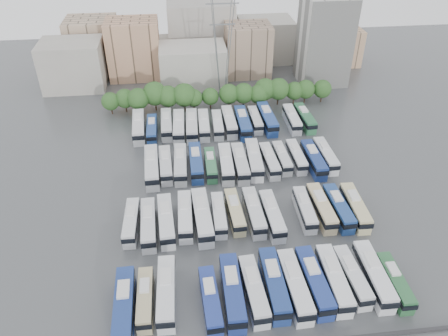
{
  "coord_description": "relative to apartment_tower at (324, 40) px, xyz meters",
  "views": [
    {
      "loc": [
        -11.28,
        -68.37,
        56.27
      ],
      "look_at": [
        -2.42,
        8.04,
        3.0
      ],
      "focal_mm": 35.0,
      "sensor_mm": 36.0,
      "label": 1
    }
  ],
  "objects": [
    {
      "name": "bus_r1_s4",
      "position": [
        -42.18,
        -64.09,
        -10.9
      ],
      "size": [
        3.53,
        13.74,
        4.28
      ],
      "rotation": [
        0.0,
        0.0,
        0.04
      ],
      "color": "silver",
      "rests_on": "ground"
    },
    {
      "name": "bus_r3_s2",
      "position": [
        -48.61,
        -27.15,
        -11.08
      ],
      "size": [
        2.82,
        12.51,
        3.92
      ],
      "rotation": [
        0.0,
        0.0,
        0.01
      ],
      "color": "silver",
      "rests_on": "ground"
    },
    {
      "name": "electricity_pylon",
      "position": [
        -32.0,
        -8.0,
        5.66
      ],
      "size": [
        9.0,
        6.91,
        33.83
      ],
      "color": "slate",
      "rests_on": "ground"
    },
    {
      "name": "bus_r3_s7",
      "position": [
        -32.49,
        -27.66,
        -11.04
      ],
      "size": [
        2.87,
        12.73,
        3.99
      ],
      "rotation": [
        0.0,
        0.0,
        0.01
      ],
      "color": "silver",
      "rests_on": "ground"
    },
    {
      "name": "bus_r3_s3",
      "position": [
        -45.5,
        -28.68,
        -10.99
      ],
      "size": [
        3.32,
        13.17,
        4.1
      ],
      "rotation": [
        0.0,
        0.0,
        -0.04
      ],
      "color": "silver",
      "rests_on": "ground"
    },
    {
      "name": "bus_r1_s13",
      "position": [
        -12.52,
        -64.55,
        -11.12
      ],
      "size": [
        3.03,
        12.29,
        3.83
      ],
      "rotation": [
        0.0,
        0.0,
        -0.03
      ],
      "color": "beige",
      "rests_on": "ground"
    },
    {
      "name": "bus_r0_s10",
      "position": [
        -22.43,
        -81.52,
        -11.04
      ],
      "size": [
        2.92,
        12.79,
        4.0
      ],
      "rotation": [
        0.0,
        0.0,
        -0.01
      ],
      "color": "silver",
      "rests_on": "ground"
    },
    {
      "name": "bus_r0_s9",
      "position": [
        -25.71,
        -81.62,
        -11.02
      ],
      "size": [
        3.32,
        12.98,
        4.04
      ],
      "rotation": [
        0.0,
        0.0,
        0.04
      ],
      "color": "navy",
      "rests_on": "ground"
    },
    {
      "name": "bus_r1_s1",
      "position": [
        -52.19,
        -64.86,
        -11.12
      ],
      "size": [
        3.05,
        12.3,
        3.83
      ],
      "rotation": [
        0.0,
        0.0,
        0.03
      ],
      "color": "silver",
      "rests_on": "ground"
    },
    {
      "name": "bus_r0_s7",
      "position": [
        -32.13,
        -81.43,
        -10.97
      ],
      "size": [
        2.93,
        13.18,
        4.13
      ],
      "rotation": [
        0.0,
        0.0,
        -0.0
      ],
      "color": "navy",
      "rests_on": "ground"
    },
    {
      "name": "bus_r0_s13",
      "position": [
        -12.8,
        -82.93,
        -11.34
      ],
      "size": [
        2.51,
        10.83,
        3.39
      ],
      "rotation": [
        0.0,
        0.0,
        -0.01
      ],
      "color": "#2A6237",
      "rests_on": "ground"
    },
    {
      "name": "bus_r2_s7",
      "position": [
        -32.45,
        -46.91,
        -11.06
      ],
      "size": [
        2.77,
        12.63,
        3.96
      ],
      "rotation": [
        0.0,
        0.0,
        -0.0
      ],
      "color": "silver",
      "rests_on": "ground"
    },
    {
      "name": "bus_r2_s13",
      "position": [
        -12.55,
        -45.92,
        -11.15
      ],
      "size": [
        2.86,
        12.04,
        3.76
      ],
      "rotation": [
        0.0,
        0.0,
        0.02
      ],
      "color": "silver",
      "rests_on": "ground"
    },
    {
      "name": "bus_r3_s8",
      "position": [
        -29.1,
        -28.83,
        -10.92
      ],
      "size": [
        2.99,
        13.5,
        4.23
      ],
      "rotation": [
        0.0,
        0.0,
        -0.0
      ],
      "color": "navy",
      "rests_on": "ground"
    },
    {
      "name": "bus_r1_s7",
      "position": [
        -32.26,
        -63.68,
        -11.11
      ],
      "size": [
        2.99,
        12.33,
        3.85
      ],
      "rotation": [
        0.0,
        0.0,
        0.03
      ],
      "color": "silver",
      "rests_on": "ground"
    },
    {
      "name": "bus_r1_s12",
      "position": [
        -15.78,
        -64.31,
        -11.15
      ],
      "size": [
        3.01,
        12.09,
        3.77
      ],
      "rotation": [
        0.0,
        0.0,
        0.03
      ],
      "color": "navy",
      "rests_on": "ground"
    },
    {
      "name": "bus_r0_s6",
      "position": [
        -35.5,
        -82.15,
        -11.1
      ],
      "size": [
        3.31,
        12.46,
        3.87
      ],
      "rotation": [
        0.0,
        0.0,
        0.05
      ],
      "color": "silver",
      "rests_on": "ground"
    },
    {
      "name": "bus_r2_s11",
      "position": [
        -19.24,
        -45.38,
        -11.28
      ],
      "size": [
        2.59,
        11.22,
        3.51
      ],
      "rotation": [
        0.0,
        0.0,
        0.01
      ],
      "color": "silver",
      "rests_on": "ground"
    },
    {
      "name": "bus_r1_s2",
      "position": [
        -48.96,
        -64.25,
        -11.06
      ],
      "size": [
        3.39,
        12.72,
        3.95
      ],
      "rotation": [
        0.0,
        0.0,
        0.05
      ],
      "color": "silver",
      "rests_on": "ground"
    },
    {
      "name": "city_buildings",
      "position": [
        -41.46,
        13.86,
        -5.13
      ],
      "size": [
        102.0,
        35.0,
        20.0
      ],
      "color": "#9E998E",
      "rests_on": "ground"
    },
    {
      "name": "bus_r2_s3",
      "position": [
        -45.65,
        -45.76,
        -11.05
      ],
      "size": [
        3.17,
        12.77,
        3.98
      ],
      "rotation": [
        0.0,
        0.0,
        -0.03
      ],
      "color": "silver",
      "rests_on": "ground"
    },
    {
      "name": "bus_r1_s6",
      "position": [
        -35.85,
        -62.93,
        -11.26
      ],
      "size": [
        2.96,
        11.39,
        3.54
      ],
      "rotation": [
        0.0,
        0.0,
        0.04
      ],
      "color": "beige",
      "rests_on": "ground"
    },
    {
      "name": "bus_r3_s10",
      "position": [
        -22.44,
        -27.41,
        -10.91
      ],
      "size": [
        3.41,
        13.67,
        4.26
      ],
      "rotation": [
        0.0,
        0.0,
        0.03
      ],
      "color": "navy",
      "rests_on": "ground"
    },
    {
      "name": "bus_r3_s6",
      "position": [
        -35.6,
        -28.48,
        -11.24
      ],
      "size": [
        2.87,
        11.51,
        3.59
      ],
      "rotation": [
        0.0,
        0.0,
        -0.03
      ],
      "color": "silver",
      "rests_on": "ground"
    },
    {
      "name": "bus_r1_s11",
      "position": [
        -19.06,
        -63.89,
        -11.11
      ],
      "size": [
        2.94,
        12.32,
        3.85
      ],
      "rotation": [
        0.0,
        0.0,
        0.02
      ],
      "color": "beige",
      "rests_on": "ground"
    },
    {
      "name": "bus_r0_s12",
      "position": [
        -15.77,
        -81.48,
        -11.01
      ],
      "size": [
        3.01,
        12.95,
        4.05
      ],
      "rotation": [
        0.0,
        0.0,
        -0.01
      ],
      "color": "white",
      "rests_on": "ground"
    },
    {
      "name": "bus_r2_s1",
      "position": [
        -51.96,
        -46.27,
        -10.91
      ],
      "size": [
        3.49,
        13.65,
        4.25
      ],
      "rotation": [
        0.0,
        0.0,
        0.04
      ],
      "color": "silver",
      "rests_on": "ground"
    },
    {
      "name": "bus_r0_s5",
      "position": [
        -38.85,
        -82.16,
        -10.95
      ],
      "size": [
        3.02,
        13.31,
        4.17
      ],
      "rotation": [
        0.0,
        0.0,
        -0.01
      ],
      "color": "navy",
      "rests_on": "ground"
    },
    {
      "name": "bus_r2_s9",
      "position": [
        -25.71,
        -46.46,
        -11.22
      ],
      "size": [
        2.98,
        11.66,
        3.63
      ],
      "rotation": [
        0.0,
        0.0,
        0.04
      ],
      "color": "silver",
      "rests_on": "ground"
    },
    {
      "name": "bus_r3_s9",
      "position": [
        -25.55,
        -26.98,
        -11.29
      ],
      "size": [
        2.45,
        11.11,
        3.48
      ],
      "rotation": [
        0.0,
        0.0,
        0.0
      ],
      "color": "silver",
      "rests_on": "ground"
    },
    {
      "name": "bus_r0_s0",
      "position": [
        -55.32,
        -82.93,
        -10.99
      ],
      "size": [
        3.09,
        13.1,
        4.09
      ],
      "rotation": [
        0.0,
        0.0,
        0.02
      ],
      "color": "navy",
      "rests_on": "ground"
    },
    {
      "name": "bus_r2_s4",
      "position": [
        -42.2,
        -45.44,
        -11.05
      ],
      "size": [
        2.8,
        12.66,
        3.97
      ],
      "rotation": [
        0.0,
        0.0,
        -0.0
      ],
      "color": "navy",
      "rests_on": "ground"
    },
    {
      "name": "bus_r2_s12",
      "position": [
        -15.8,
        -47.36,
        -11.05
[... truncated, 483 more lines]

